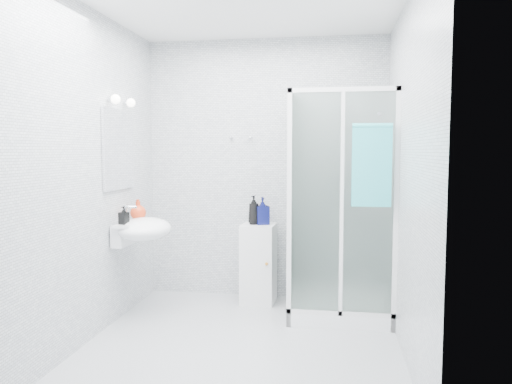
% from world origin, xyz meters
% --- Properties ---
extents(room, '(2.40, 2.60, 2.60)m').
position_xyz_m(room, '(0.00, 0.00, 1.30)').
color(room, silver).
rests_on(room, ground).
extents(shower_enclosure, '(0.90, 0.95, 2.00)m').
position_xyz_m(shower_enclosure, '(0.67, 0.77, 0.45)').
color(shower_enclosure, white).
rests_on(shower_enclosure, ground).
extents(wall_basin, '(0.46, 0.56, 0.35)m').
position_xyz_m(wall_basin, '(-0.99, 0.45, 0.80)').
color(wall_basin, white).
rests_on(wall_basin, ground).
extents(mirror, '(0.02, 0.60, 0.70)m').
position_xyz_m(mirror, '(-1.19, 0.45, 1.50)').
color(mirror, white).
rests_on(mirror, room).
extents(vanity_lights, '(0.10, 0.40, 0.08)m').
position_xyz_m(vanity_lights, '(-1.14, 0.45, 1.92)').
color(vanity_lights, silver).
rests_on(vanity_lights, room).
extents(wall_hooks, '(0.23, 0.06, 0.03)m').
position_xyz_m(wall_hooks, '(-0.25, 1.26, 1.62)').
color(wall_hooks, silver).
rests_on(wall_hooks, room).
extents(storage_cabinet, '(0.33, 0.35, 0.78)m').
position_xyz_m(storage_cabinet, '(-0.03, 1.05, 0.39)').
color(storage_cabinet, white).
rests_on(storage_cabinet, ground).
extents(hand_towel, '(0.31, 0.05, 0.66)m').
position_xyz_m(hand_towel, '(0.98, 0.36, 1.39)').
color(hand_towel, '#31B2B9').
rests_on(hand_towel, shower_enclosure).
extents(shampoo_bottle_a, '(0.14, 0.14, 0.28)m').
position_xyz_m(shampoo_bottle_a, '(-0.08, 1.05, 0.92)').
color(shampoo_bottle_a, black).
rests_on(shampoo_bottle_a, storage_cabinet).
extents(shampoo_bottle_b, '(0.15, 0.16, 0.27)m').
position_xyz_m(shampoo_bottle_b, '(0.00, 1.07, 0.91)').
color(shampoo_bottle_b, '#0C104A').
rests_on(shampoo_bottle_b, storage_cabinet).
extents(soap_dispenser_orange, '(0.15, 0.15, 0.18)m').
position_xyz_m(soap_dispenser_orange, '(-1.08, 0.61, 0.95)').
color(soap_dispenser_orange, red).
rests_on(soap_dispenser_orange, wall_basin).
extents(soap_dispenser_black, '(0.09, 0.09, 0.15)m').
position_xyz_m(soap_dispenser_black, '(-1.09, 0.31, 0.94)').
color(soap_dispenser_black, black).
rests_on(soap_dispenser_black, wall_basin).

